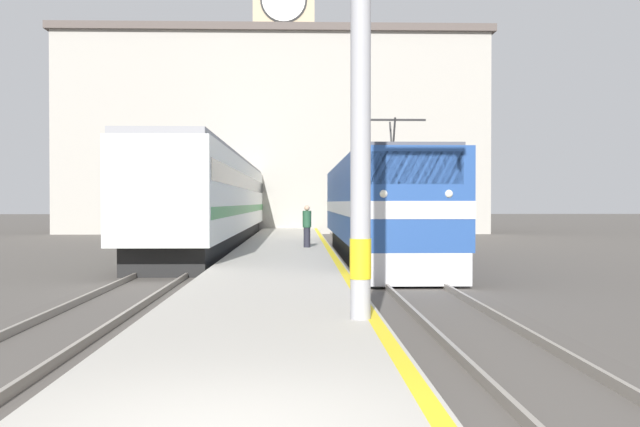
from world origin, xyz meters
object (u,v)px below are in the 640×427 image
passenger_train (228,200)px  clock_tower (284,59)px  locomotive_train (377,209)px  person_on_platform (307,225)px  catenary_mast (364,56)px

passenger_train → clock_tower: 25.34m
locomotive_train → person_on_platform: (-2.54, 1.48, -0.65)m
catenary_mast → clock_tower: size_ratio=0.30×
passenger_train → locomotive_train: bearing=-63.3°
passenger_train → catenary_mast: (4.83, -29.59, 2.07)m
locomotive_train → clock_tower: clock_tower is taller
locomotive_train → clock_tower: 37.84m
locomotive_train → catenary_mast: bearing=-96.6°
person_on_platform → clock_tower: bearing=92.6°
person_on_platform → locomotive_train: bearing=-30.2°
locomotive_train → person_on_platform: size_ratio=11.50×
locomotive_train → clock_tower: bearing=96.5°
catenary_mast → person_on_platform: bearing=92.1°
person_on_platform → clock_tower: (-1.52, 34.09, 12.92)m
locomotive_train → catenary_mast: 16.51m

